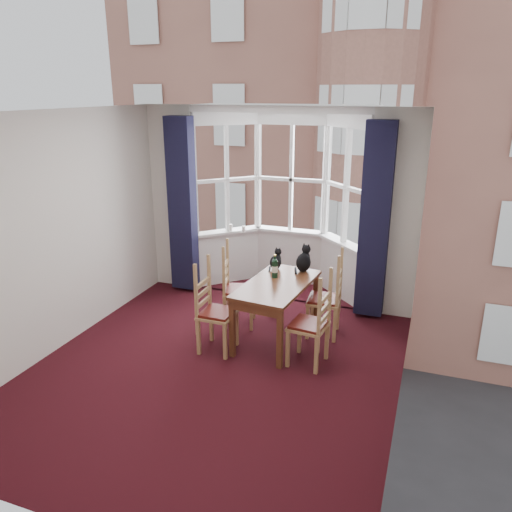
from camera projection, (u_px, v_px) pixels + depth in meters
The scene contains 22 objects.
floor at pixel (213, 371), 5.59m from camera, with size 4.50×4.50×0.00m, color black.
ceiling at pixel (205, 112), 4.71m from camera, with size 4.50×4.50×0.00m, color white.
wall_left at pixel (54, 235), 5.80m from camera, with size 4.50×4.50×0.00m, color silver.
wall_right at pixel (411, 276), 4.50m from camera, with size 4.50×4.50×0.00m, color silver.
wall_near at pixel (58, 357), 3.15m from camera, with size 4.00×4.00×0.00m, color silver.
wall_back_pier_left at pixel (174, 199), 7.69m from camera, with size 0.70×0.12×2.80m, color silver.
wall_back_pier_right at pixel (394, 217), 6.62m from camera, with size 0.70×0.12×2.80m, color silver.
bay_window at pixel (286, 200), 7.60m from camera, with size 2.76×0.94×2.80m.
curtain_left at pixel (182, 206), 7.47m from camera, with size 0.38×0.22×2.60m, color #171632.
curtain_right at pixel (375, 222), 6.55m from camera, with size 0.38×0.22×2.60m, color #171632.
dining_table at pixel (277, 291), 6.10m from camera, with size 0.83×1.37×0.77m.
chair_left_near at pixel (210, 313), 5.95m from camera, with size 0.40×0.42×0.92m.
chair_left_far at pixel (233, 291), 6.60m from camera, with size 0.50×0.51×0.92m.
chair_right_near at pixel (316, 327), 5.59m from camera, with size 0.44×0.46×0.92m.
chair_right_far at pixel (331, 301), 6.28m from camera, with size 0.43×0.45×0.92m.
cat_left at pixel (276, 261), 6.51m from camera, with size 0.18×0.23×0.29m.
cat_right at pixel (304, 261), 6.44m from camera, with size 0.21×0.28×0.36m.
wine_bottle at pixel (275, 267), 6.21m from camera, with size 0.08×0.08×0.30m.
candle_tall at pixel (231, 228), 7.90m from camera, with size 0.06×0.06×0.11m, color white.
candle_short at pixel (244, 229), 7.86m from camera, with size 0.06×0.06×0.09m, color white.
street at pixel (401, 220), 36.23m from camera, with size 80.00×80.00×0.00m, color #333335.
tenement_building at pixel (378, 131), 17.57m from camera, with size 18.40×7.80×15.20m.
Camera 1 is at (2.13, -4.43, 3.00)m, focal length 35.00 mm.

